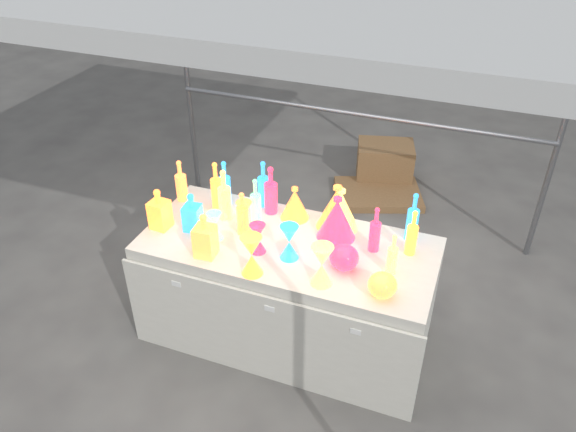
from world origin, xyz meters
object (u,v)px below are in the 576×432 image
(cardboard_box_closed, at_px, (385,163))
(decanter_0, at_px, (205,235))
(display_table, at_px, (287,291))
(globe_0, at_px, (382,286))
(bottle_0, at_px, (181,180))
(lampshade_0, at_px, (337,207))
(hourglass_0, at_px, (252,255))

(cardboard_box_closed, relative_size, decanter_0, 1.86)
(display_table, xyz_separation_m, globe_0, (0.64, -0.25, 0.44))
(display_table, xyz_separation_m, cardboard_box_closed, (0.15, 2.27, -0.18))
(display_table, bearing_deg, cardboard_box_closed, 86.30)
(bottle_0, relative_size, lampshade_0, 1.02)
(bottle_0, xyz_separation_m, hourglass_0, (0.76, -0.55, -0.02))
(hourglass_0, bearing_deg, bottle_0, 144.12)
(cardboard_box_closed, bearing_deg, lampshade_0, -102.77)
(cardboard_box_closed, relative_size, bottle_0, 1.76)
(display_table, height_order, hourglass_0, hourglass_0)
(display_table, height_order, lampshade_0, lampshade_0)
(decanter_0, height_order, hourglass_0, decanter_0)
(decanter_0, bearing_deg, globe_0, -3.97)
(display_table, bearing_deg, hourglass_0, -105.30)
(lampshade_0, bearing_deg, globe_0, -64.87)
(bottle_0, relative_size, hourglass_0, 1.19)
(decanter_0, xyz_separation_m, globe_0, (1.05, 0.01, -0.08))
(cardboard_box_closed, height_order, hourglass_0, hourglass_0)
(bottle_0, distance_m, lampshade_0, 1.07)
(bottle_0, bearing_deg, display_table, -14.81)
(hourglass_0, xyz_separation_m, lampshade_0, (0.31, 0.61, 0.02))
(globe_0, bearing_deg, lampshade_0, 127.80)
(display_table, xyz_separation_m, hourglass_0, (-0.09, -0.33, 0.50))
(display_table, height_order, cardboard_box_closed, display_table)
(cardboard_box_closed, relative_size, globe_0, 3.29)
(lampshade_0, bearing_deg, display_table, -139.65)
(hourglass_0, bearing_deg, decanter_0, 169.42)
(display_table, distance_m, lampshade_0, 0.64)
(decanter_0, relative_size, lampshade_0, 0.97)
(globe_0, distance_m, lampshade_0, 0.69)
(decanter_0, bearing_deg, display_table, 28.04)
(decanter_0, relative_size, globe_0, 1.77)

